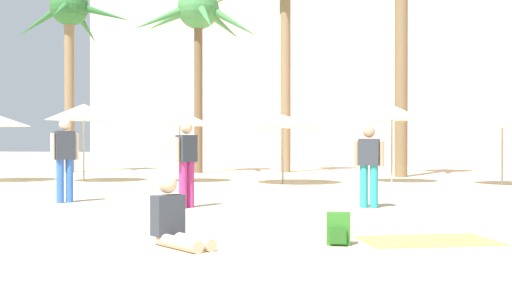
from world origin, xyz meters
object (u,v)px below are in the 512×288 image
object	(u,v)px
palm_tree_left	(70,24)
person_far_left	(175,222)
cafe_umbrella_1	(283,121)
cafe_umbrella_6	(180,118)
beach_towel	(428,241)
person_mid_center	(187,161)
cafe_umbrella_4	(84,112)
person_near_right	(369,163)
palm_tree_far_right	(198,20)
cafe_umbrella_2	(502,120)
person_far_right	(65,156)
cafe_umbrella_3	(392,113)
backpack	(339,229)

from	to	relation	value
palm_tree_left	person_far_left	xyz separation A→B (m)	(8.78, -17.20, -5.83)
cafe_umbrella_1	cafe_umbrella_6	bearing A→B (deg)	172.52
beach_towel	person_mid_center	bearing A→B (deg)	138.70
cafe_umbrella_4	person_near_right	bearing A→B (deg)	-38.10
palm_tree_far_right	person_mid_center	bearing A→B (deg)	-78.93
cafe_umbrella_1	person_far_left	world-z (taller)	cafe_umbrella_1
person_near_right	beach_towel	bearing A→B (deg)	-161.35
palm_tree_left	beach_towel	bearing A→B (deg)	-53.74
cafe_umbrella_2	person_far_right	bearing A→B (deg)	-148.54
person_mid_center	person_far_left	xyz separation A→B (m)	(0.88, -4.43, -0.63)
person_far_right	cafe_umbrella_1	bearing A→B (deg)	-71.42
cafe_umbrella_4	person_mid_center	size ratio (longest dim) A/B	1.46
person_near_right	person_far_right	distance (m)	6.45
person_mid_center	cafe_umbrella_6	bearing A→B (deg)	138.55
cafe_umbrella_3	beach_towel	world-z (taller)	cafe_umbrella_3
cafe_umbrella_1	backpack	world-z (taller)	cafe_umbrella_1
cafe_umbrella_1	beach_towel	world-z (taller)	cafe_umbrella_1
palm_tree_left	person_far_left	size ratio (longest dim) A/B	8.07
cafe_umbrella_4	beach_towel	world-z (taller)	cafe_umbrella_4
palm_tree_left	palm_tree_far_right	size ratio (longest dim) A/B	1.01
palm_tree_left	cafe_umbrella_6	bearing A→B (deg)	-41.71
cafe_umbrella_2	cafe_umbrella_6	distance (m)	9.88
backpack	cafe_umbrella_2	bearing A→B (deg)	158.71
cafe_umbrella_1	person_far_left	xyz separation A→B (m)	(-0.48, -11.48, -1.60)
backpack	person_mid_center	distance (m)	5.10
palm_tree_left	person_far_left	bearing A→B (deg)	-62.97
palm_tree_left	person_mid_center	bearing A→B (deg)	-58.28
cafe_umbrella_6	person_near_right	xyz separation A→B (m)	(5.56, -7.05, -1.15)
cafe_umbrella_2	backpack	world-z (taller)	cafe_umbrella_2
cafe_umbrella_1	cafe_umbrella_3	distance (m)	3.53
cafe_umbrella_2	backpack	size ratio (longest dim) A/B	5.22
person_far_right	person_far_left	size ratio (longest dim) A/B	1.91
cafe_umbrella_1	cafe_umbrella_4	world-z (taller)	cafe_umbrella_4
cafe_umbrella_6	person_near_right	size ratio (longest dim) A/B	1.42
cafe_umbrella_6	person_near_right	bearing A→B (deg)	-51.70
cafe_umbrella_3	beach_towel	bearing A→B (deg)	-92.93
person_far_left	backpack	bearing A→B (deg)	52.29
cafe_umbrella_1	palm_tree_far_right	bearing A→B (deg)	123.22
palm_tree_left	cafe_umbrella_3	bearing A→B (deg)	-20.48
cafe_umbrella_3	palm_tree_far_right	bearing A→B (deg)	145.67
person_far_left	person_near_right	bearing A→B (deg)	103.83
cafe_umbrella_1	person_far_left	distance (m)	11.61
cafe_umbrella_2	beach_towel	bearing A→B (deg)	-108.99
palm_tree_far_right	cafe_umbrella_2	world-z (taller)	palm_tree_far_right
cafe_umbrella_3	backpack	distance (m)	12.44
cafe_umbrella_4	person_far_right	bearing A→B (deg)	-71.18
cafe_umbrella_4	person_near_right	xyz separation A→B (m)	(8.66, -6.79, -1.35)
cafe_umbrella_2	cafe_umbrella_4	world-z (taller)	cafe_umbrella_4
cafe_umbrella_1	cafe_umbrella_3	bearing A→B (deg)	16.51
backpack	cafe_umbrella_1	bearing A→B (deg)	-169.69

